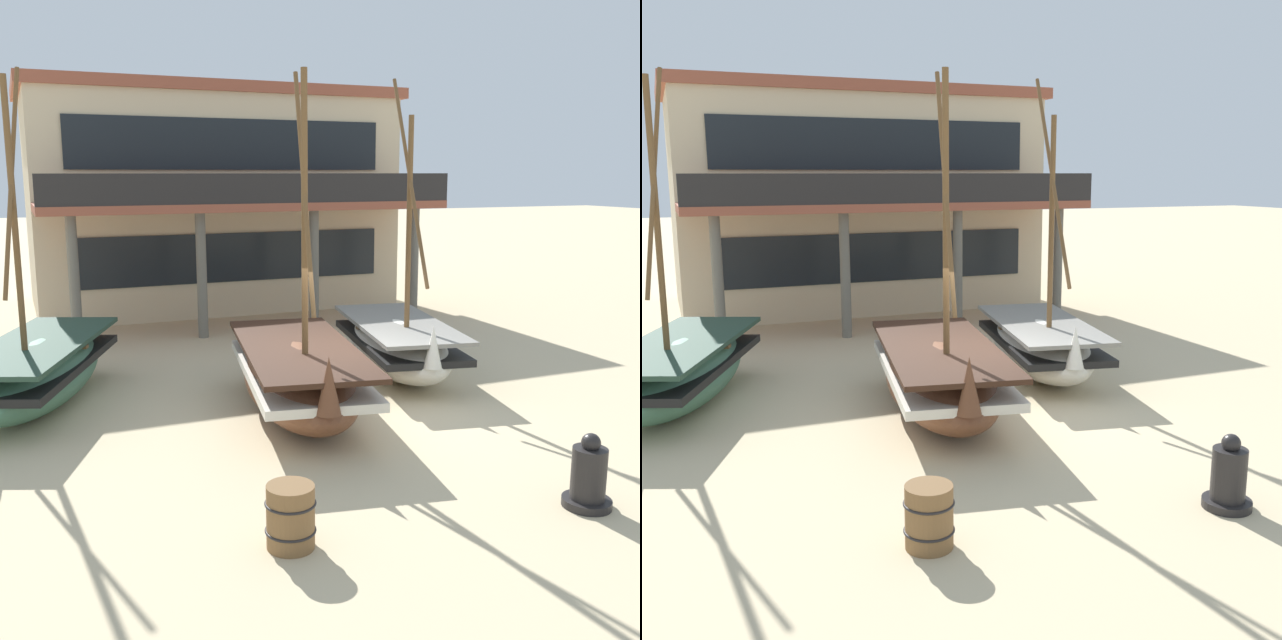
% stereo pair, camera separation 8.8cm
% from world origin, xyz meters
% --- Properties ---
extents(ground_plane, '(120.00, 120.00, 0.00)m').
position_xyz_m(ground_plane, '(0.00, 0.00, 0.00)').
color(ground_plane, '#CCB78E').
extents(fishing_boat_near_left, '(3.12, 4.70, 5.56)m').
position_xyz_m(fishing_boat_near_left, '(-4.60, 2.41, 0.63)').
color(fishing_boat_near_left, '#427056').
rests_on(fishing_boat_near_left, ground).
extents(fishing_boat_centre_large, '(2.56, 4.81, 5.45)m').
position_xyz_m(fishing_boat_centre_large, '(-0.68, 0.29, 0.65)').
color(fishing_boat_centre_large, brown).
rests_on(fishing_boat_centre_large, ground).
extents(fishing_boat_far_right, '(2.43, 4.35, 5.69)m').
position_xyz_m(fishing_boat_far_right, '(2.03, 1.83, 0.59)').
color(fishing_boat_far_right, silver).
rests_on(fishing_boat_far_right, ground).
extents(capstan_winch, '(0.58, 0.58, 0.92)m').
position_xyz_m(capstan_winch, '(1.24, -4.29, 0.36)').
color(capstan_winch, black).
rests_on(capstan_winch, ground).
extents(wooden_barrel, '(0.56, 0.56, 0.70)m').
position_xyz_m(wooden_barrel, '(-2.38, -3.82, 0.35)').
color(wooden_barrel, brown).
rests_on(wooden_barrel, ground).
extents(harbor_building_main, '(10.57, 8.12, 6.31)m').
position_xyz_m(harbor_building_main, '(0.73, 11.40, 3.16)').
color(harbor_building_main, beige).
rests_on(harbor_building_main, ground).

